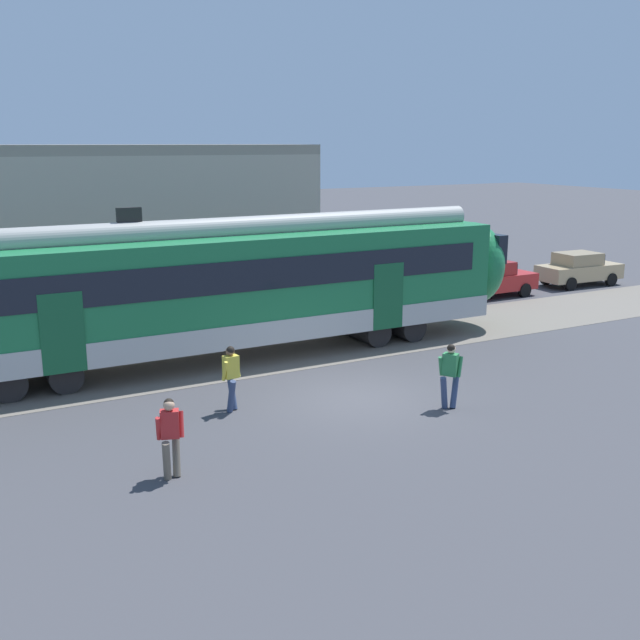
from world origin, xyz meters
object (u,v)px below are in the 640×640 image
object	(u,v)px
pedestrian_yellow	(231,374)
parked_car_red	(490,279)
pedestrian_red	(170,431)
parked_car_tan	(579,269)
pedestrian_green	(450,371)

from	to	relation	value
pedestrian_yellow	parked_car_red	xyz separation A→B (m)	(15.07, 7.89, -0.18)
pedestrian_red	pedestrian_yellow	distance (m)	3.87
pedestrian_yellow	parked_car_red	size ratio (longest dim) A/B	0.42
pedestrian_yellow	parked_car_tan	xyz separation A→B (m)	(20.46, 7.97, -0.18)
pedestrian_yellow	parked_car_red	world-z (taller)	pedestrian_yellow
parked_car_tan	pedestrian_yellow	bearing A→B (deg)	-158.71
pedestrian_green	parked_car_red	size ratio (longest dim) A/B	0.42
pedestrian_yellow	pedestrian_green	world-z (taller)	same
pedestrian_green	pedestrian_yellow	bearing A→B (deg)	153.58
pedestrian_red	parked_car_red	distance (m)	20.63
pedestrian_yellow	pedestrian_green	size ratio (longest dim) A/B	1.00
pedestrian_green	parked_car_red	distance (m)	14.51
pedestrian_red	parked_car_tan	distance (m)	25.40
pedestrian_yellow	pedestrian_green	bearing A→B (deg)	-26.42
pedestrian_yellow	pedestrian_red	bearing A→B (deg)	-129.63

